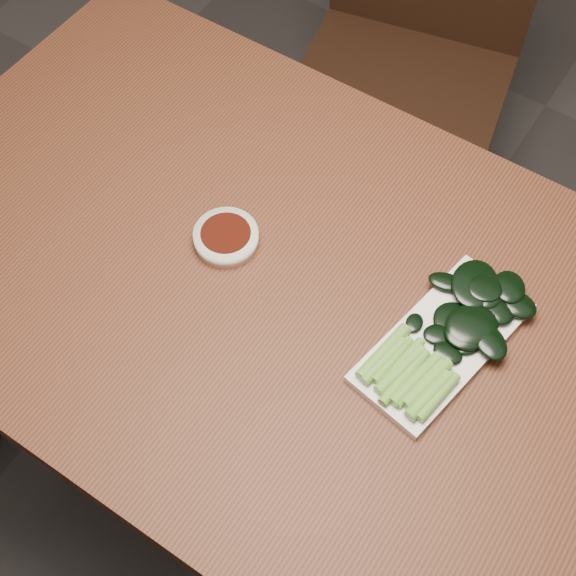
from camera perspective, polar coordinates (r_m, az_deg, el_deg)
The scene contains 6 objects.
ground at distance 1.86m, azimuth 1.00°, elevation -12.57°, with size 6.00×6.00×0.00m, color #322F2F.
table at distance 1.24m, azimuth 1.47°, elevation -2.41°, with size 1.40×0.80×0.75m.
chair_far at distance 1.91m, azimuth 8.63°, elevation 16.17°, with size 0.56×0.56×0.89m.
sauce_bowl at distance 1.22m, azimuth -4.42°, elevation 3.60°, with size 0.10×0.10×0.03m.
serving_plate at distance 1.15m, azimuth 10.90°, elevation -3.81°, with size 0.17×0.29×0.01m.
gai_lan at distance 1.14m, azimuth 11.79°, elevation -3.02°, with size 0.17×0.29×0.02m.
Camera 1 is at (0.30, -0.51, 1.76)m, focal length 50.00 mm.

